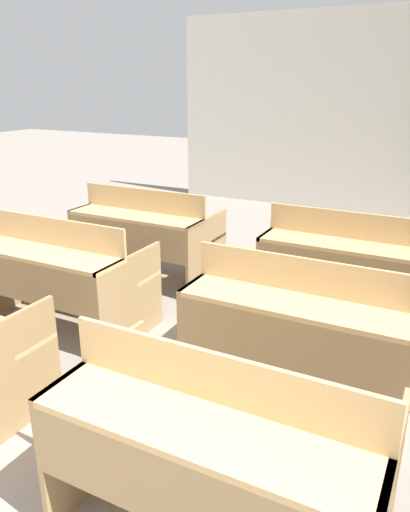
# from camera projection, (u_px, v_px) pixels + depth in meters

# --- Properties ---
(wall_back) EXTENTS (6.45, 0.06, 2.81)m
(wall_back) POSITION_uv_depth(u_px,v_px,m) (392.00, 116.00, 6.86)
(wall_back) COLOR beige
(wall_back) RESTS_ON ground_plane
(bench_front_center) EXTENTS (1.32, 0.77, 0.90)m
(bench_front_center) POSITION_uv_depth(u_px,v_px,m) (218.00, 445.00, 2.01)
(bench_front_center) COLOR #95764C
(bench_front_center) RESTS_ON ground_plane
(bench_second_left) EXTENTS (1.32, 0.77, 0.90)m
(bench_second_left) POSITION_uv_depth(u_px,v_px,m) (58.00, 271.00, 3.84)
(bench_second_left) COLOR #9A7C52
(bench_second_left) RESTS_ON ground_plane
(bench_second_center) EXTENTS (1.32, 0.77, 0.90)m
(bench_second_center) POSITION_uv_depth(u_px,v_px,m) (300.00, 324.00, 3.01)
(bench_second_center) COLOR #96784E
(bench_second_center) RESTS_ON ground_plane
(bench_third_left) EXTENTS (1.32, 0.77, 0.90)m
(bench_third_left) POSITION_uv_depth(u_px,v_px,m) (146.00, 232.00, 4.83)
(bench_third_left) COLOR #98794F
(bench_third_left) RESTS_ON ground_plane
(bench_third_center) EXTENTS (1.32, 0.77, 0.90)m
(bench_third_center) POSITION_uv_depth(u_px,v_px,m) (348.00, 263.00, 4.01)
(bench_third_center) COLOR #94754B
(bench_third_center) RESTS_ON ground_plane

